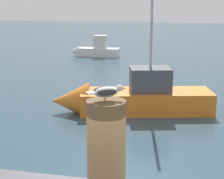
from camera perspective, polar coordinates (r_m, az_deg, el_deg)
The scene contains 4 objects.
mooring_post at distance 3.52m, azimuth -0.90°, elevation -9.57°, with size 0.37×0.37×0.99m, color brown.
seagull at distance 3.34m, azimuth -0.83°, elevation -0.32°, with size 0.36×0.24×0.14m.
boat_white at distance 24.02m, azimuth -2.83°, elevation 6.19°, with size 3.32×0.83×1.45m.
boat_orange at distance 11.83m, azimuth 2.40°, elevation -1.31°, with size 5.31×2.48×5.06m.
Camera 1 is at (0.59, -3.49, 3.53)m, focal length 58.42 mm.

